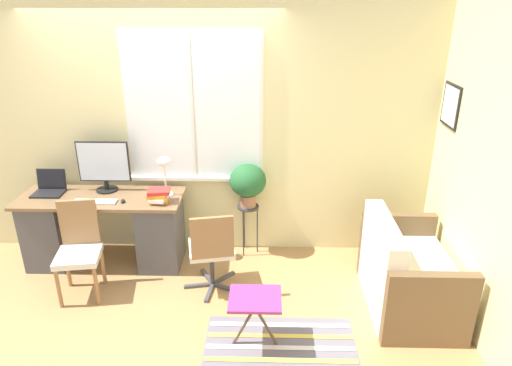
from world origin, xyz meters
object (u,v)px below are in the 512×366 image
at_px(office_chair_swivel, 212,249).
at_px(couch_loveseat, 406,277).
at_px(potted_plant, 248,182).
at_px(mouse, 123,201).
at_px(folding_stool, 255,302).
at_px(plant_stand, 248,212).
at_px(desk_chair_wooden, 79,248).
at_px(monitor, 104,165).
at_px(laptop, 49,188).
at_px(desk_lamp, 164,166).
at_px(keyboard, 95,202).
at_px(book_stack, 158,196).

height_order(office_chair_swivel, couch_loveseat, office_chair_swivel).
bearing_deg(office_chair_swivel, potted_plant, -124.78).
distance_m(mouse, folding_stool, 1.72).
relative_size(mouse, plant_stand, 0.11).
bearing_deg(desk_chair_wooden, plant_stand, 17.40).
bearing_deg(potted_plant, monitor, -176.90).
relative_size(laptop, mouse, 4.75).
bearing_deg(laptop, desk_chair_wooden, -51.00).
relative_size(desk_lamp, plant_stand, 0.73).
xyz_separation_m(laptop, potted_plant, (2.01, 0.16, 0.02)).
height_order(keyboard, desk_chair_wooden, desk_chair_wooden).
relative_size(monitor, desk_lamp, 1.29).
relative_size(desk_chair_wooden, couch_loveseat, 0.81).
height_order(keyboard, plant_stand, keyboard).
bearing_deg(keyboard, desk_chair_wooden, -98.49).
bearing_deg(mouse, couch_loveseat, -11.28).
bearing_deg(folding_stool, plant_stand, 94.52).
relative_size(keyboard, mouse, 6.73).
distance_m(book_stack, desk_chair_wooden, 0.86).
distance_m(keyboard, potted_plant, 1.52).
bearing_deg(folding_stool, desk_lamp, 126.52).
distance_m(keyboard, office_chair_swivel, 1.25).
bearing_deg(folding_stool, mouse, 140.99).
bearing_deg(desk_chair_wooden, couch_loveseat, -11.68).
bearing_deg(desk_lamp, plant_stand, 12.62).
xyz_separation_m(keyboard, book_stack, (0.62, 0.02, 0.07)).
distance_m(laptop, keyboard, 0.58).
distance_m(monitor, potted_plant, 1.46).
bearing_deg(desk_chair_wooden, monitor, 74.63).
bearing_deg(folding_stool, laptop, 149.01).
bearing_deg(monitor, desk_chair_wooden, -96.43).
height_order(laptop, desk_lamp, desk_lamp).
xyz_separation_m(mouse, office_chair_swivel, (0.89, -0.34, -0.32)).
bearing_deg(mouse, keyboard, -177.02).
height_order(monitor, mouse, monitor).
bearing_deg(plant_stand, office_chair_swivel, -113.47).
bearing_deg(monitor, couch_loveseat, -15.81).
bearing_deg(couch_loveseat, office_chair_swivel, 83.84).
bearing_deg(desk_lamp, couch_loveseat, -17.60).
height_order(laptop, book_stack, laptop).
bearing_deg(potted_plant, laptop, -175.49).
relative_size(book_stack, office_chair_swivel, 0.27).
xyz_separation_m(book_stack, potted_plant, (0.85, 0.36, 0.00)).
distance_m(office_chair_swivel, folding_stool, 0.84).
height_order(plant_stand, folding_stool, plant_stand).
bearing_deg(folding_stool, desk_chair_wooden, 157.53).
height_order(keyboard, desk_lamp, desk_lamp).
distance_m(laptop, folding_stool, 2.50).
xyz_separation_m(desk_lamp, potted_plant, (0.81, 0.18, -0.24)).
xyz_separation_m(book_stack, office_chair_swivel, (0.54, -0.34, -0.38)).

